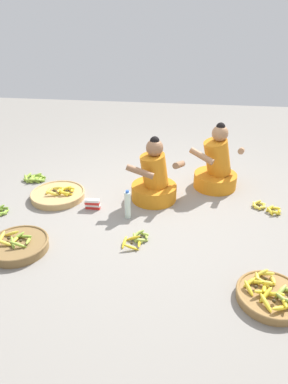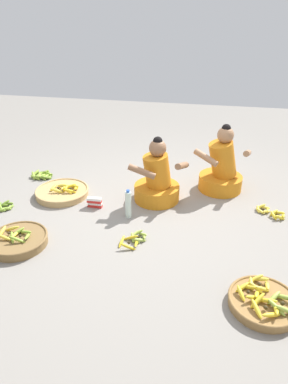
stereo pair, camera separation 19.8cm
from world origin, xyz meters
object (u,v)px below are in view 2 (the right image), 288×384
object	(u,v)px
loose_bananas_mid_right	(4,207)
loose_bananas_front_center	(42,175)
vendor_woman_front	(157,181)
water_bottle	(128,204)
packet_carton_stack	(95,202)
loose_bananas_front_right	(135,239)
loose_bananas_back_right	(271,212)
banana_basket_near_vendor	(264,302)
vendor_woman_behind	(222,169)
banana_basket_front_left	(62,192)
banana_basket_near_bicycle	(18,240)

from	to	relation	value
loose_bananas_mid_right	loose_bananas_front_center	bearing A→B (deg)	86.90
vendor_woman_front	water_bottle	bearing A→B (deg)	-117.81
vendor_woman_front	packet_carton_stack	distance (m)	0.74
water_bottle	loose_bananas_front_right	bearing A→B (deg)	-68.61
loose_bananas_front_right	loose_bananas_back_right	world-z (taller)	loose_bananas_front_right
vendor_woman_front	banana_basket_near_vendor	bearing A→B (deg)	-54.10
loose_bananas_back_right	water_bottle	bearing A→B (deg)	-166.47
vendor_woman_behind	banana_basket_front_left	bearing A→B (deg)	-163.53
packet_carton_stack	loose_bananas_back_right	bearing A→B (deg)	7.06
banana_basket_front_left	loose_bananas_mid_right	xyz separation A→B (m)	(-0.51, -0.43, -0.02)
vendor_woman_behind	packet_carton_stack	bearing A→B (deg)	-151.89
packet_carton_stack	loose_bananas_mid_right	bearing A→B (deg)	-166.00
loose_bananas_front_center	water_bottle	xyz separation A→B (m)	(1.35, -0.72, 0.12)
banana_basket_near_bicycle	banana_basket_front_left	bearing A→B (deg)	89.47
vendor_woman_behind	loose_bananas_back_right	size ratio (longest dim) A/B	2.61
vendor_woman_front	vendor_woman_behind	distance (m)	0.82
banana_basket_front_left	loose_bananas_mid_right	size ratio (longest dim) A/B	2.75
vendor_woman_front	loose_bananas_mid_right	world-z (taller)	vendor_woman_front
banana_basket_front_left	banana_basket_near_bicycle	distance (m)	0.99
loose_bananas_front_right	packet_carton_stack	size ratio (longest dim) A/B	1.80
vendor_woman_behind	banana_basket_front_left	distance (m)	1.92
loose_bananas_front_right	loose_bananas_front_center	size ratio (longest dim) A/B	0.94
loose_bananas_mid_right	packet_carton_stack	xyz separation A→B (m)	(0.97, 0.24, 0.03)
loose_bananas_mid_right	packet_carton_stack	bearing A→B (deg)	14.00
loose_bananas_mid_right	packet_carton_stack	distance (m)	1.01
vendor_woman_front	loose_bananas_front_center	bearing A→B (deg)	169.89
banana_basket_near_vendor	loose_bananas_back_right	size ratio (longest dim) A/B	1.66
vendor_woman_behind	water_bottle	distance (m)	1.27
banana_basket_near_bicycle	packet_carton_stack	size ratio (longest dim) A/B	3.34
loose_bananas_front_center	water_bottle	distance (m)	1.53
banana_basket_front_left	banana_basket_near_bicycle	world-z (taller)	banana_basket_near_bicycle
loose_bananas_front_center	packet_carton_stack	xyz separation A→B (m)	(0.93, -0.60, 0.03)
banana_basket_near_bicycle	loose_bananas_back_right	xyz separation A→B (m)	(2.38, 1.04, -0.03)
loose_bananas_front_center	banana_basket_front_left	bearing A→B (deg)	-41.62
loose_bananas_back_right	packet_carton_stack	bearing A→B (deg)	-172.94
vendor_woman_front	loose_bananas_front_center	distance (m)	1.62
banana_basket_near_vendor	packet_carton_stack	bearing A→B (deg)	146.25
vendor_woman_front	packet_carton_stack	world-z (taller)	vendor_woman_front
loose_bananas_front_right	banana_basket_near_vendor	bearing A→B (deg)	-28.20
banana_basket_front_left	loose_bananas_front_center	xyz separation A→B (m)	(-0.46, 0.41, -0.02)
vendor_woman_front	banana_basket_front_left	xyz separation A→B (m)	(-1.12, -0.13, -0.19)
loose_bananas_front_right	water_bottle	bearing A→B (deg)	111.39
banana_basket_near_vendor	loose_bananas_mid_right	world-z (taller)	banana_basket_near_vendor
vendor_woman_behind	packet_carton_stack	distance (m)	1.55
banana_basket_near_vendor	loose_bananas_mid_right	bearing A→B (deg)	161.58
loose_bananas_front_right	vendor_woman_behind	bearing A→B (deg)	58.21
vendor_woman_behind	loose_bananas_mid_right	world-z (taller)	vendor_woman_behind
banana_basket_near_vendor	loose_bananas_front_center	bearing A→B (deg)	146.64
banana_basket_near_vendor	loose_bananas_front_center	xyz separation A→B (m)	(-2.62, 1.73, -0.02)
banana_basket_near_bicycle	loose_bananas_back_right	bearing A→B (deg)	23.61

